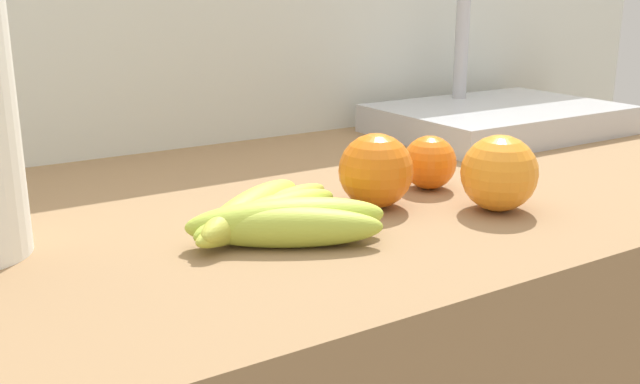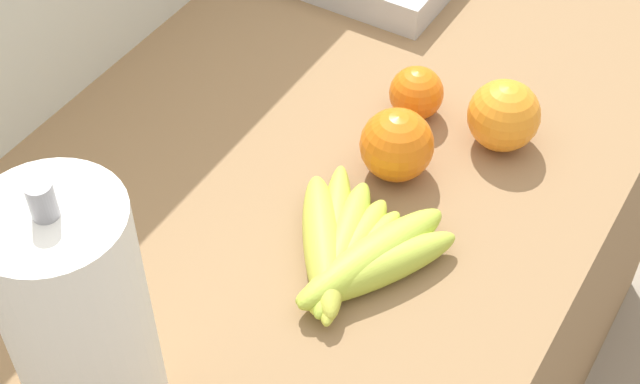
% 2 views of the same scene
% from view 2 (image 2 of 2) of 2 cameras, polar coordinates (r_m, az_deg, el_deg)
% --- Properties ---
extents(counter, '(1.49, 0.64, 0.87)m').
position_cam_2_polar(counter, '(1.44, 0.90, -9.68)').
color(counter, olive).
rests_on(counter, ground).
extents(wall_back, '(1.89, 0.06, 1.30)m').
position_cam_2_polar(wall_back, '(1.42, -11.24, 1.46)').
color(wall_back, silver).
rests_on(wall_back, ground).
extents(banana_bunch, '(0.21, 0.20, 0.04)m').
position_cam_2_polar(banana_bunch, '(0.96, 1.90, -3.68)').
color(banana_bunch, '#ABBF3F').
rests_on(banana_bunch, counter).
extents(orange_far_right, '(0.08, 0.08, 0.08)m').
position_cam_2_polar(orange_far_right, '(1.04, 4.64, 2.84)').
color(orange_far_right, orange).
rests_on(orange_far_right, counter).
extents(orange_back_right, '(0.06, 0.06, 0.06)m').
position_cam_2_polar(orange_back_right, '(1.13, 5.82, 5.94)').
color(orange_back_right, orange).
rests_on(orange_back_right, counter).
extents(orange_right, '(0.08, 0.08, 0.08)m').
position_cam_2_polar(orange_right, '(1.10, 11.00, 4.54)').
color(orange_right, orange).
rests_on(orange_right, counter).
extents(paper_towel_roll, '(0.12, 0.12, 0.29)m').
position_cam_2_polar(paper_towel_roll, '(0.79, -14.23, -7.76)').
color(paper_towel_roll, white).
rests_on(paper_towel_roll, counter).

